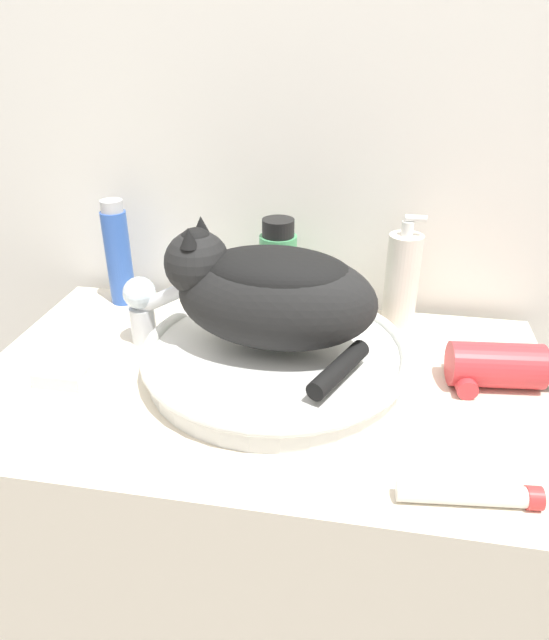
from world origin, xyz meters
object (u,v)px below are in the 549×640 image
(cat, at_px, (268,290))
(faucet, at_px, (147,304))
(shampoo_bottle_tall, at_px, (118,254))
(hair_dryer, at_px, (495,366))
(soap_pump_bottle, at_px, (402,279))
(cream_tube, at_px, (470,495))
(mouthwash_bottle, at_px, (278,270))
(soap_bar, at_px, (61,377))

(cat, distance_m, faucet, 0.24)
(shampoo_bottle_tall, height_order, hair_dryer, shampoo_bottle_tall)
(faucet, distance_m, soap_pump_bottle, 0.46)
(cat, xyz_separation_m, hair_dryer, (0.35, 0.02, -0.11))
(cream_tube, bearing_deg, hair_dryer, 76.18)
(faucet, bearing_deg, mouthwash_bottle, 48.42)
(soap_bar, bearing_deg, mouthwash_bottle, 45.46)
(cream_tube, relative_size, hair_dryer, 1.02)
(faucet, distance_m, soap_bar, 0.18)
(shampoo_bottle_tall, xyz_separation_m, soap_bar, (0.02, -0.30, -0.09))
(shampoo_bottle_tall, xyz_separation_m, cream_tube, (0.62, -0.45, -0.09))
(cat, xyz_separation_m, soap_bar, (-0.31, -0.10, -0.13))
(faucet, height_order, mouthwash_bottle, mouthwash_bottle)
(faucet, relative_size, soap_bar, 1.93)
(soap_pump_bottle, relative_size, cream_tube, 1.24)
(mouthwash_bottle, bearing_deg, cat, -84.57)
(cat, height_order, faucet, cat)
(soap_pump_bottle, height_order, soap_bar, soap_pump_bottle)
(hair_dryer, bearing_deg, shampoo_bottle_tall, 159.31)
(cat, height_order, cream_tube, cat)
(mouthwash_bottle, xyz_separation_m, soap_bar, (-0.29, -0.30, -0.08))
(cat, distance_m, shampoo_bottle_tall, 0.39)
(cream_tube, height_order, soap_bar, cream_tube)
(soap_bar, bearing_deg, hair_dryer, 9.93)
(mouthwash_bottle, bearing_deg, shampoo_bottle_tall, 180.00)
(cream_tube, bearing_deg, soap_pump_bottle, 99.96)
(shampoo_bottle_tall, height_order, soap_pump_bottle, soap_pump_bottle)
(mouthwash_bottle, relative_size, soap_bar, 2.42)
(soap_pump_bottle, bearing_deg, shampoo_bottle_tall, 180.00)
(cat, bearing_deg, cream_tube, 141.52)
(soap_pump_bottle, distance_m, cream_tube, 0.46)
(cat, bearing_deg, shampoo_bottle_tall, -28.75)
(cat, relative_size, hair_dryer, 2.00)
(cream_tube, distance_m, soap_bar, 0.62)
(soap_pump_bottle, distance_m, soap_bar, 0.61)
(soap_pump_bottle, bearing_deg, faucet, -160.75)
(soap_pump_bottle, height_order, mouthwash_bottle, soap_pump_bottle)
(shampoo_bottle_tall, xyz_separation_m, soap_pump_bottle, (0.55, 0.00, -0.01))
(faucet, height_order, shampoo_bottle_tall, shampoo_bottle_tall)
(mouthwash_bottle, distance_m, hair_dryer, 0.42)
(cat, distance_m, soap_pump_bottle, 0.29)
(faucet, height_order, soap_pump_bottle, soap_pump_bottle)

